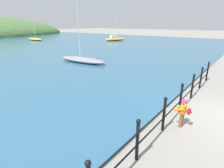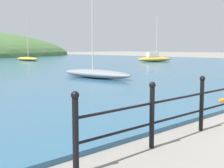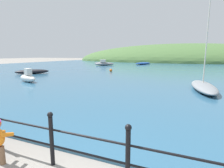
{
  "view_description": "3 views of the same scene",
  "coord_description": "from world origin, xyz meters",
  "px_view_note": "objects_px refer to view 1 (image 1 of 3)",
  "views": [
    {
      "loc": [
        -7.34,
        -0.28,
        3.4
      ],
      "look_at": [
        -1.39,
        4.37,
        0.78
      ],
      "focal_mm": 28.0,
      "sensor_mm": 36.0,
      "label": 1
    },
    {
      "loc": [
        -8.34,
        -1.94,
        1.81
      ],
      "look_at": [
        -2.37,
        4.23,
        0.8
      ],
      "focal_mm": 50.0,
      "sensor_mm": 36.0,
      "label": 2
    },
    {
      "loc": [
        1.95,
        -1.24,
        2.4
      ],
      "look_at": [
        -1.33,
        6.7,
        0.94
      ],
      "focal_mm": 28.0,
      "sensor_mm": 36.0,
      "label": 3
    }
  ],
  "objects_px": {
    "child_in_coat": "(183,111)",
    "boat_green_fishing": "(83,60)",
    "boat_nearest_quay": "(35,39)",
    "boat_far_right": "(115,39)"
  },
  "relations": [
    {
      "from": "child_in_coat",
      "to": "boat_green_fishing",
      "type": "bearing_deg",
      "value": 64.54
    },
    {
      "from": "boat_far_right",
      "to": "boat_nearest_quay",
      "type": "bearing_deg",
      "value": 124.45
    },
    {
      "from": "child_in_coat",
      "to": "boat_green_fishing",
      "type": "relative_size",
      "value": 0.17
    },
    {
      "from": "boat_far_right",
      "to": "boat_nearest_quay",
      "type": "height_order",
      "value": "boat_nearest_quay"
    },
    {
      "from": "boat_far_right",
      "to": "boat_green_fishing",
      "type": "height_order",
      "value": "boat_green_fishing"
    },
    {
      "from": "boat_nearest_quay",
      "to": "boat_green_fishing",
      "type": "relative_size",
      "value": 1.03
    },
    {
      "from": "boat_far_right",
      "to": "child_in_coat",
      "type": "bearing_deg",
      "value": -138.58
    },
    {
      "from": "boat_far_right",
      "to": "boat_nearest_quay",
      "type": "relative_size",
      "value": 0.93
    },
    {
      "from": "boat_far_right",
      "to": "boat_green_fishing",
      "type": "distance_m",
      "value": 21.33
    },
    {
      "from": "child_in_coat",
      "to": "boat_green_fishing",
      "type": "distance_m",
      "value": 11.33
    }
  ]
}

